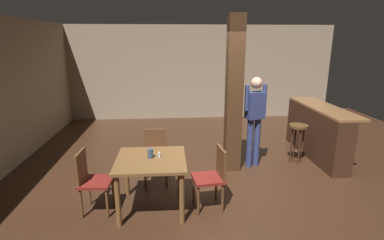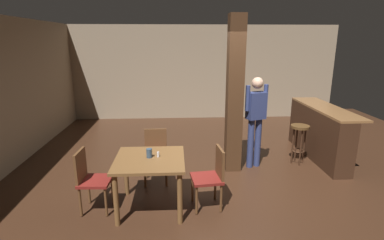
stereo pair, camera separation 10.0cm
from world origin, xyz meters
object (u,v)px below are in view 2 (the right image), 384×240
Objects in this scene: dining_table at (150,167)px; standing_person at (256,116)px; chair_east at (212,175)px; salt_shaker at (158,154)px; napkin_cup at (149,153)px; bar_counter at (319,132)px; chair_north at (156,153)px; bar_stool_near at (299,135)px; chair_west at (90,177)px.

standing_person is (1.85, 1.38, 0.36)m from dining_table.
chair_east is 0.82m from salt_shaker.
napkin_cup reaches higher than salt_shaker.
bar_counter is (1.44, 0.41, -0.46)m from standing_person.
chair_north reaches higher than dining_table.
salt_shaker reaches higher than dining_table.
bar_stool_near is (0.91, 0.10, -0.42)m from standing_person.
standing_person is (1.74, 1.33, 0.20)m from salt_shaker.
salt_shaker is at bearing -151.66° from bar_stool_near.
chair_east is 1.14× the size of bar_stool_near.
standing_person is at bearing 55.03° from chair_east.
bar_stool_near is (1.88, 1.49, 0.08)m from chair_east.
salt_shaker is (-0.76, 0.07, 0.30)m from chair_east.
chair_east is (0.88, -0.02, -0.13)m from dining_table.
standing_person reaches higher than chair_north.
salt_shaker is at bearing 5.88° from napkin_cup.
standing_person is at bearing 27.31° from chair_west.
chair_north is 0.88m from salt_shaker.
chair_west is 1.14× the size of bar_stool_near.
bar_counter is 2.75× the size of bar_stool_near.
dining_table is at bearing -151.58° from bar_counter.
salt_shaker is 0.04× the size of bar_counter.
standing_person is 0.80× the size of bar_counter.
bar_counter is at bearing 27.92° from napkin_cup.
chair_north is 1.24m from chair_west.
bar_counter is at bearing 36.70° from chair_east.
chair_east is 1.77m from standing_person.
salt_shaker is at bearing 21.69° from dining_table.
standing_person is 1.00m from bar_stool_near.
napkin_cup is at bearing -144.15° from standing_person.
chair_north is 1.14× the size of bar_stool_near.
chair_north is 0.52× the size of standing_person.
chair_west is at bearing -134.26° from chair_north.
salt_shaker is 0.04× the size of standing_person.
chair_east is at bearing -46.29° from chair_north.
bar_counter is (3.18, 1.73, -0.26)m from salt_shaker.
chair_east is at bearing -0.17° from chair_west.
chair_east is at bearing -124.97° from standing_person.
standing_person reaches higher than napkin_cup.
chair_north is at bearing 88.43° from dining_table.
napkin_cup is (-0.01, 0.03, 0.19)m from dining_table.
dining_table is 1.08× the size of chair_north.
dining_table is at bearing 178.76° from chair_east.
chair_east is 2.40m from bar_stool_near.
chair_west is 1.00m from salt_shaker.
chair_west is at bearing -176.39° from salt_shaker.
chair_north reaches higher than salt_shaker.
chair_north is at bearing -167.65° from bar_stool_near.
standing_person reaches higher than chair_west.
chair_east reaches higher than napkin_cup.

